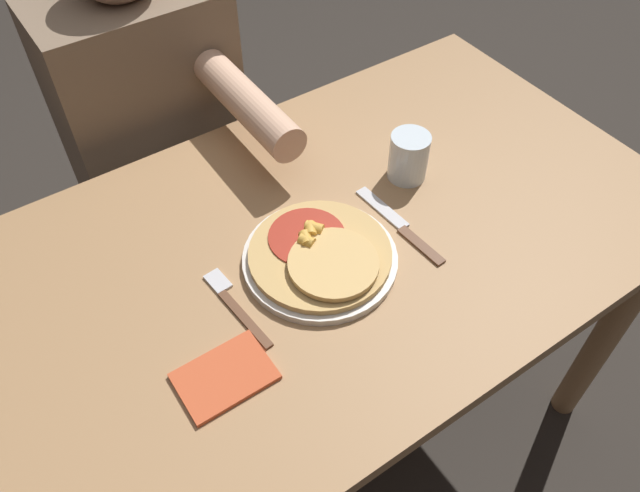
{
  "coord_description": "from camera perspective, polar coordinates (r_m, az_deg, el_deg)",
  "views": [
    {
      "loc": [
        -0.38,
        -0.58,
        1.54
      ],
      "look_at": [
        -0.01,
        -0.04,
        0.78
      ],
      "focal_mm": 35.0,
      "sensor_mm": 36.0,
      "label": 1
    }
  ],
  "objects": [
    {
      "name": "ground_plane",
      "position": [
        1.69,
        -0.34,
        -16.57
      ],
      "size": [
        8.0,
        8.0,
        0.0
      ],
      "primitive_type": "plane",
      "color": "#2D2823"
    },
    {
      "name": "dining_table",
      "position": [
        1.15,
        -0.48,
        -3.5
      ],
      "size": [
        1.3,
        0.73,
        0.74
      ],
      "color": "#9E754C",
      "rests_on": "ground_plane"
    },
    {
      "name": "plate",
      "position": [
        1.03,
        0.0,
        -1.21
      ],
      "size": [
        0.26,
        0.26,
        0.01
      ],
      "color": "silver",
      "rests_on": "dining_table"
    },
    {
      "name": "pizza",
      "position": [
        1.01,
        0.16,
        -0.76
      ],
      "size": [
        0.24,
        0.24,
        0.04
      ],
      "color": "tan",
      "rests_on": "plate"
    },
    {
      "name": "fork",
      "position": [
        0.99,
        -7.91,
        -5.19
      ],
      "size": [
        0.03,
        0.18,
        0.0
      ],
      "color": "brown",
      "rests_on": "dining_table"
    },
    {
      "name": "knife",
      "position": [
        1.09,
        7.34,
        1.88
      ],
      "size": [
        0.03,
        0.22,
        0.0
      ],
      "color": "brown",
      "rests_on": "dining_table"
    },
    {
      "name": "drinking_glass",
      "position": [
        1.16,
        8.11,
        8.1
      ],
      "size": [
        0.07,
        0.07,
        0.09
      ],
      "color": "silver",
      "rests_on": "dining_table"
    },
    {
      "name": "napkin",
      "position": [
        0.92,
        -8.7,
        -11.69
      ],
      "size": [
        0.13,
        0.09,
        0.01
      ],
      "color": "#C6512D",
      "rests_on": "dining_table"
    },
    {
      "name": "person_diner",
      "position": [
        1.47,
        -14.74,
        10.35
      ],
      "size": [
        0.37,
        0.52,
        1.13
      ],
      "color": "#2D2D38",
      "rests_on": "ground_plane"
    }
  ]
}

